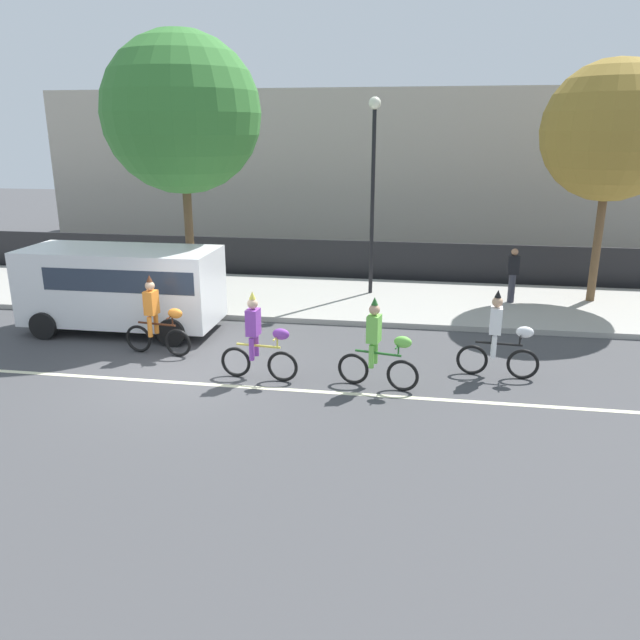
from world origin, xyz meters
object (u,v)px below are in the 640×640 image
parked_van_white (124,283)px  pedestrian_onlooker (513,274)px  parade_cyclist_orange (157,320)px  parade_cyclist_zebra (500,340)px  parade_cyclist_lime (379,349)px  street_lamp_post (373,168)px  parade_cyclist_purple (259,342)px

parked_van_white → pedestrian_onlooker: 11.02m
parade_cyclist_orange → pedestrian_onlooker: bearing=32.7°
parade_cyclist_zebra → parked_van_white: size_ratio=0.38×
parade_cyclist_orange → parked_van_white: bearing=133.8°
parade_cyclist_zebra → parked_van_white: (-9.29, 1.78, 0.44)m
parade_cyclist_zebra → pedestrian_onlooker: bearing=80.3°
parked_van_white → pedestrian_onlooker: parked_van_white is taller
parade_cyclist_lime → parked_van_white: size_ratio=0.38×
parade_cyclist_lime → parade_cyclist_zebra: bearing=21.9°
parked_van_white → parade_cyclist_orange: bearing=-46.2°
parked_van_white → street_lamp_post: 7.97m
parade_cyclist_lime → parade_cyclist_zebra: (2.49, 1.00, 0.00)m
parade_cyclist_orange → parade_cyclist_purple: (2.73, -1.11, 0.00)m
parade_cyclist_lime → pedestrian_onlooker: bearing=62.8°
parade_cyclist_lime → street_lamp_post: street_lamp_post is taller
parade_cyclist_zebra → pedestrian_onlooker: (0.99, 5.75, 0.17)m
parade_cyclist_purple → street_lamp_post: street_lamp_post is taller
parade_cyclist_purple → parked_van_white: 5.10m
parade_cyclist_orange → parked_van_white: parked_van_white is taller
parade_cyclist_purple → parade_cyclist_zebra: same height
parade_cyclist_lime → parade_cyclist_orange: bearing=167.6°
pedestrian_onlooker → parked_van_white: bearing=-158.9°
parade_cyclist_purple → parked_van_white: size_ratio=0.38×
parade_cyclist_lime → parade_cyclist_zebra: size_ratio=1.00×
parade_cyclist_lime → parked_van_white: bearing=157.8°
parade_cyclist_zebra → parade_cyclist_orange: bearing=178.8°
parade_cyclist_purple → street_lamp_post: bearing=76.3°
pedestrian_onlooker → parade_cyclist_purple: bearing=-131.8°
parade_cyclist_zebra → parade_cyclist_purple: bearing=-169.3°
parade_cyclist_purple → parade_cyclist_orange: bearing=158.0°
parade_cyclist_purple → pedestrian_onlooker: bearing=48.2°
parade_cyclist_lime → street_lamp_post: bearing=96.1°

